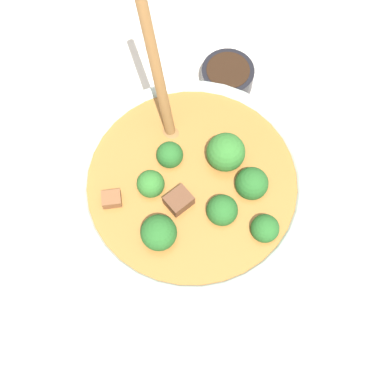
% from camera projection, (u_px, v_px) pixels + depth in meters
% --- Properties ---
extents(ground_plane, '(4.00, 4.00, 0.00)m').
position_uv_depth(ground_plane, '(192.00, 212.00, 0.69)').
color(ground_plane, silver).
extents(stew_bowl, '(0.27, 0.27, 0.29)m').
position_uv_depth(stew_bowl, '(192.00, 194.00, 0.63)').
color(stew_bowl, '#B2C6BC').
rests_on(stew_bowl, ground_plane).
extents(condiment_bowl, '(0.07, 0.07, 0.03)m').
position_uv_depth(condiment_bowl, '(228.00, 76.00, 0.75)').
color(condiment_bowl, black).
rests_on(condiment_bowl, ground_plane).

